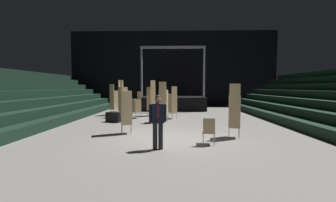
# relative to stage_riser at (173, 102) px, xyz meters

# --- Properties ---
(ground_plane) EXTENTS (22.00, 30.00, 0.10)m
(ground_plane) POSITION_rel_stage_riser_xyz_m (-0.00, -10.75, -0.70)
(ground_plane) COLOR slate
(arena_end_wall) EXTENTS (22.00, 0.30, 8.00)m
(arena_end_wall) POSITION_rel_stage_riser_xyz_m (-0.00, 4.25, 3.35)
(arena_end_wall) COLOR black
(arena_end_wall) RESTS_ON ground_plane
(stage_riser) EXTENTS (5.62, 3.27, 5.34)m
(stage_riser) POSITION_rel_stage_riser_xyz_m (0.00, 0.00, 0.00)
(stage_riser) COLOR black
(stage_riser) RESTS_ON ground_plane
(man_with_tie) EXTENTS (0.57, 0.30, 1.75)m
(man_with_tie) POSITION_rel_stage_riser_xyz_m (-0.44, -12.26, 0.34)
(man_with_tie) COLOR black
(man_with_tie) RESTS_ON ground_plane
(chair_stack_front_left) EXTENTS (0.61, 0.61, 2.48)m
(chair_stack_front_left) POSITION_rel_stage_riser_xyz_m (-3.31, -4.87, 0.58)
(chair_stack_front_left) COLOR #B2B5BA
(chair_stack_front_left) RESTS_ON ground_plane
(chair_stack_front_right) EXTENTS (0.52, 0.52, 2.31)m
(chair_stack_front_right) POSITION_rel_stage_riser_xyz_m (-0.51, -6.83, 0.50)
(chair_stack_front_right) COLOR #B2B5BA
(chair_stack_front_right) RESTS_ON ground_plane
(chair_stack_mid_left) EXTENTS (0.53, 0.53, 2.14)m
(chair_stack_mid_left) POSITION_rel_stage_riser_xyz_m (2.47, -10.55, 0.41)
(chair_stack_mid_left) COLOR #B2B5BA
(chair_stack_mid_left) RESTS_ON ground_plane
(chair_stack_mid_right) EXTENTS (0.62, 0.62, 2.05)m
(chair_stack_mid_right) POSITION_rel_stage_riser_xyz_m (-0.01, -5.51, 0.37)
(chair_stack_mid_right) COLOR #B2B5BA
(chair_stack_mid_right) RESTS_ON ground_plane
(chair_stack_mid_centre) EXTENTS (0.62, 0.62, 2.48)m
(chair_stack_mid_centre) POSITION_rel_stage_riser_xyz_m (-1.49, -4.17, 0.58)
(chair_stack_mid_centre) COLOR #B2B5BA
(chair_stack_mid_centre) RESTS_ON ground_plane
(chair_stack_rear_left) EXTENTS (0.55, 0.55, 2.31)m
(chair_stack_rear_left) POSITION_rel_stage_riser_xyz_m (-1.97, -9.94, 0.50)
(chair_stack_rear_left) COLOR #B2B5BA
(chair_stack_rear_left) RESTS_ON ground_plane
(chair_stack_rear_right) EXTENTS (0.60, 0.60, 2.22)m
(chair_stack_rear_right) POSITION_rel_stage_riser_xyz_m (-4.21, -3.79, 0.46)
(chair_stack_rear_right) COLOR #B2B5BA
(chair_stack_rear_right) RESTS_ON ground_plane
(chair_stack_rear_centre) EXTENTS (0.62, 0.62, 1.71)m
(chair_stack_rear_centre) POSITION_rel_stage_riser_xyz_m (-2.29, -5.39, 0.21)
(chair_stack_rear_centre) COLOR #B2B5BA
(chair_stack_rear_centre) RESTS_ON ground_plane
(equipment_road_case) EXTENTS (1.06, 0.91, 0.56)m
(equipment_road_case) POSITION_rel_stage_riser_xyz_m (-3.32, -6.80, -0.37)
(equipment_road_case) COLOR black
(equipment_road_case) RESTS_ON ground_plane
(loose_chair_near_man) EXTENTS (0.49, 0.49, 0.95)m
(loose_chair_near_man) POSITION_rel_stage_riser_xyz_m (1.29, -11.64, -0.12)
(loose_chair_near_man) COLOR #B2B5BA
(loose_chair_near_man) RESTS_ON ground_plane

